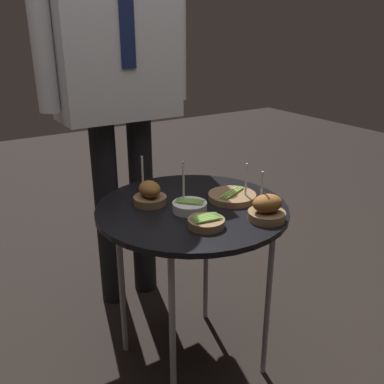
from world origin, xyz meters
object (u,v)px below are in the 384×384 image
(serving_cart, at_px, (192,219))
(bowl_roast_back_left, at_px, (267,209))
(bowl_roast_back_right, at_px, (150,194))
(bowl_asparagus_mid_right, at_px, (232,196))
(bowl_asparagus_center, at_px, (206,222))
(waiter_figure, at_px, (116,57))
(bowl_asparagus_near_rim, at_px, (190,206))

(serving_cart, height_order, bowl_roast_back_left, bowl_roast_back_left)
(bowl_roast_back_right, bearing_deg, serving_cart, -39.72)
(bowl_asparagus_mid_right, height_order, bowl_asparagus_center, bowl_asparagus_mid_right)
(bowl_asparagus_mid_right, bearing_deg, bowl_roast_back_right, 155.27)
(bowl_roast_back_right, xyz_separation_m, bowl_roast_back_left, (0.25, -0.30, 0.00))
(bowl_asparagus_mid_right, bearing_deg, bowl_asparagus_center, -146.82)
(bowl_roast_back_left, relative_size, waiter_figure, 0.09)
(bowl_asparagus_near_rim, relative_size, bowl_asparagus_mid_right, 0.97)
(bowl_roast_back_right, xyz_separation_m, waiter_figure, (0.10, 0.46, 0.41))
(serving_cart, distance_m, bowl_asparagus_center, 0.17)
(bowl_asparagus_mid_right, bearing_deg, bowl_roast_back_left, -93.02)
(bowl_roast_back_left, height_order, bowl_asparagus_center, bowl_roast_back_left)
(serving_cart, relative_size, waiter_figure, 0.38)
(bowl_asparagus_center, relative_size, waiter_figure, 0.06)
(bowl_roast_back_right, height_order, bowl_roast_back_left, bowl_roast_back_right)
(bowl_asparagus_near_rim, bearing_deg, bowl_roast_back_left, -47.66)
(bowl_roast_back_left, distance_m, bowl_asparagus_center, 0.20)
(bowl_asparagus_mid_right, xyz_separation_m, bowl_asparagus_center, (-0.20, -0.13, 0.00))
(serving_cart, bearing_deg, waiter_figure, 90.85)
(serving_cart, bearing_deg, bowl_roast_back_left, -57.27)
(bowl_asparagus_near_rim, distance_m, bowl_asparagus_center, 0.13)
(bowl_asparagus_near_rim, height_order, waiter_figure, waiter_figure)
(serving_cart, relative_size, bowl_asparagus_near_rim, 4.06)
(serving_cart, height_order, bowl_asparagus_mid_right, bowl_asparagus_mid_right)
(bowl_roast_back_right, distance_m, bowl_asparagus_mid_right, 0.28)
(bowl_roast_back_left, xyz_separation_m, waiter_figure, (-0.15, 0.76, 0.41))
(bowl_roast_back_left, height_order, waiter_figure, waiter_figure)
(serving_cart, height_order, bowl_asparagus_near_rim, bowl_asparagus_near_rim)
(bowl_roast_back_right, xyz_separation_m, bowl_asparagus_center, (0.06, -0.25, -0.02))
(bowl_asparagus_mid_right, bearing_deg, bowl_asparagus_near_rim, -178.72)
(bowl_asparagus_near_rim, distance_m, bowl_asparagus_mid_right, 0.18)
(serving_cart, distance_m, bowl_asparagus_near_rim, 0.08)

